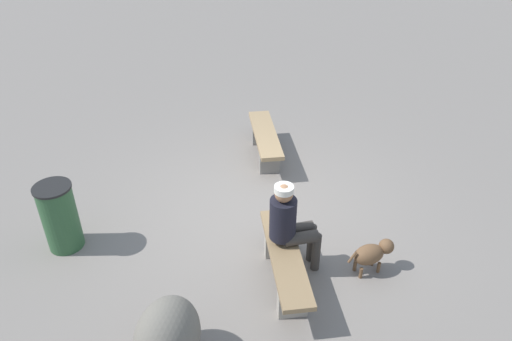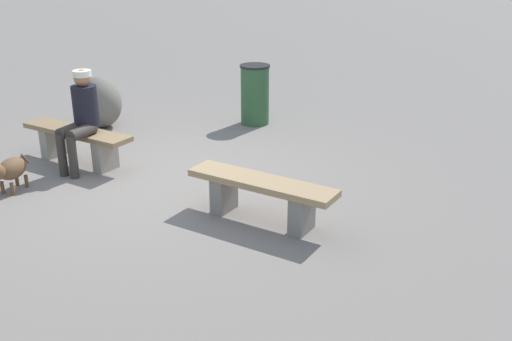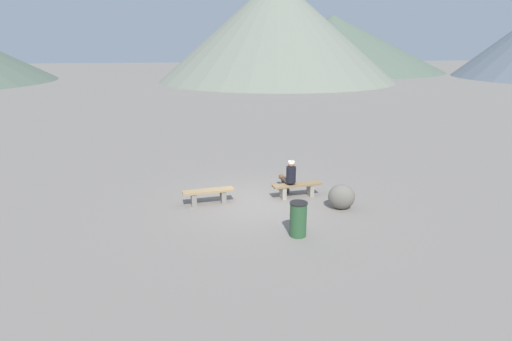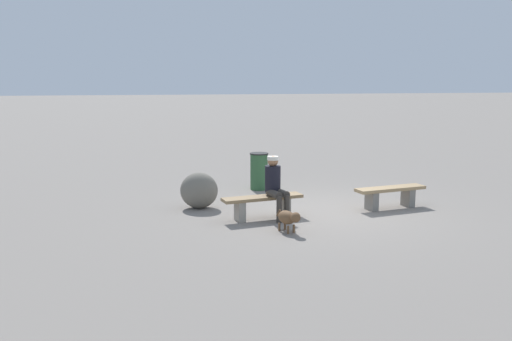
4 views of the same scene
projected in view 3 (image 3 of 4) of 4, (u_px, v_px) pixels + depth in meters
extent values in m
cube|color=gray|center=(259.00, 203.00, 13.57)|extent=(210.00, 210.00, 0.06)
cube|color=gray|center=(194.00, 199.00, 13.29)|extent=(0.19, 0.34, 0.40)
cube|color=gray|center=(223.00, 196.00, 13.54)|extent=(0.19, 0.34, 0.40)
cube|color=#A3845B|center=(208.00, 191.00, 13.35)|extent=(1.68, 0.56, 0.07)
cube|color=gray|center=(283.00, 193.00, 13.88)|extent=(0.18, 0.35, 0.40)
cube|color=gray|center=(310.00, 190.00, 14.14)|extent=(0.18, 0.35, 0.40)
cube|color=#8C704C|center=(297.00, 185.00, 13.94)|extent=(1.71, 0.55, 0.06)
cylinder|color=black|center=(291.00, 175.00, 13.77)|extent=(0.32, 0.32, 0.53)
sphere|color=#A3704C|center=(291.00, 164.00, 13.66)|extent=(0.22, 0.22, 0.22)
cylinder|color=silver|center=(291.00, 162.00, 13.65)|extent=(0.23, 0.23, 0.08)
cylinder|color=#38332D|center=(290.00, 180.00, 14.07)|extent=(0.24, 0.44, 0.15)
cylinder|color=#38332D|center=(288.00, 186.00, 14.33)|extent=(0.11, 0.11, 0.54)
cylinder|color=#38332D|center=(286.00, 181.00, 14.00)|extent=(0.24, 0.44, 0.15)
cylinder|color=#38332D|center=(283.00, 186.00, 14.27)|extent=(0.11, 0.11, 0.54)
ellipsoid|color=brown|center=(285.00, 180.00, 14.94)|extent=(0.38, 0.47, 0.25)
sphere|color=brown|center=(281.00, 177.00, 15.13)|extent=(0.19, 0.19, 0.19)
cylinder|color=brown|center=(281.00, 184.00, 15.08)|extent=(0.04, 0.04, 0.15)
cylinder|color=brown|center=(284.00, 184.00, 15.14)|extent=(0.04, 0.04, 0.15)
cylinder|color=brown|center=(285.00, 186.00, 14.86)|extent=(0.04, 0.04, 0.15)
cylinder|color=brown|center=(288.00, 186.00, 14.93)|extent=(0.04, 0.04, 0.15)
cylinder|color=brown|center=(289.00, 181.00, 14.74)|extent=(0.07, 0.12, 0.15)
cylinder|color=#2D5633|center=(298.00, 220.00, 11.11)|extent=(0.45, 0.45, 0.92)
cylinder|color=black|center=(299.00, 203.00, 10.97)|extent=(0.48, 0.48, 0.03)
ellipsoid|color=#6B665B|center=(341.00, 197.00, 12.95)|extent=(0.96, 0.82, 0.80)
cone|color=#566656|center=(332.00, 43.00, 77.25)|extent=(40.40, 40.40, 9.90)
cone|color=gray|center=(277.00, 30.00, 55.93)|extent=(31.93, 31.93, 13.46)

